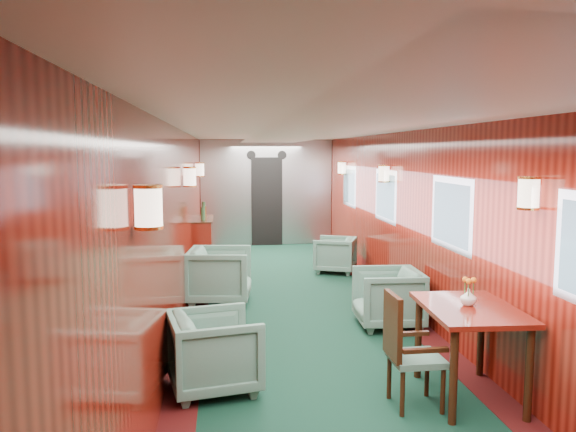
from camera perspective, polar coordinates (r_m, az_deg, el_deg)
The scene contains 12 objects.
room at distance 6.91m, azimuth 1.50°, elevation 2.50°, with size 12.00×12.10×2.40m.
bulkhead at distance 12.81m, azimuth -2.19°, elevation 2.33°, with size 2.98×0.17×2.39m.
windows_right at distance 7.51m, azimuth 12.54°, elevation 1.26°, with size 0.02×8.60×0.80m.
wall_sconces at distance 7.46m, azimuth 0.90°, elevation 3.99°, with size 2.97×7.97×0.25m.
dining_table at distance 5.12m, azimuth 17.99°, elevation -10.14°, with size 0.81×1.11×0.81m.
side_chair at distance 4.86m, azimuth 11.85°, elevation -12.79°, with size 0.44×0.46×0.97m.
credenza at distance 9.82m, azimuth -8.64°, elevation -3.03°, with size 0.34×1.10×1.26m.
flower_vase at distance 5.10m, azimuth 17.87°, elevation -7.86°, with size 0.14×0.14×0.14m, color silver.
armchair_left_near at distance 5.18m, azimuth -7.47°, elevation -13.48°, with size 0.75×0.77×0.70m, color #204B44.
armchair_left_far at distance 8.00m, azimuth -6.92°, elevation -5.99°, with size 0.84×0.86×0.79m, color #204B44.
armchair_right_near at distance 7.00m, azimuth 10.11°, elevation -8.17°, with size 0.76×0.78×0.71m, color #204B44.
armchair_right_far at distance 9.97m, azimuth 4.80°, elevation -3.93°, with size 0.67×0.69×0.63m, color #204B44.
Camera 1 is at (-0.96, -6.82, 2.12)m, focal length 35.00 mm.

